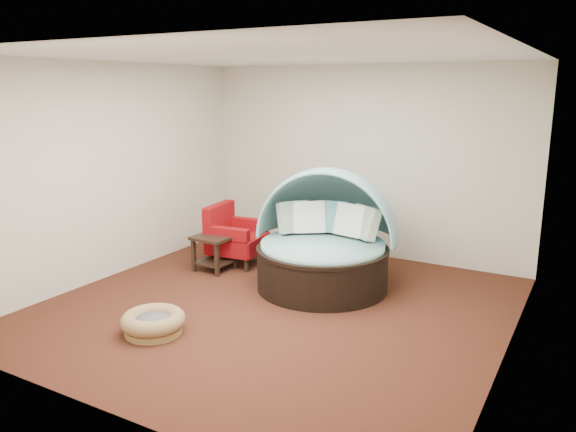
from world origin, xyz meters
The scene contains 10 objects.
floor centered at (0.00, 0.00, 0.00)m, with size 5.00×5.00×0.00m, color #4C2315.
wall_back centered at (0.00, 2.50, 1.40)m, with size 5.00×5.00×0.00m, color beige.
wall_front centered at (0.00, -2.50, 1.40)m, with size 5.00×5.00×0.00m, color beige.
wall_left centered at (-2.50, 0.00, 1.40)m, with size 5.00×5.00×0.00m, color beige.
wall_right centered at (2.50, 0.00, 1.40)m, with size 5.00×5.00×0.00m, color beige.
ceiling centered at (0.00, 0.00, 2.80)m, with size 5.00×5.00×0.00m, color white.
canopy_daybed centered at (0.17, 0.91, 0.70)m, with size 1.98×1.94×1.51m.
pet_basket centered at (-0.73, -1.23, 0.12)m, with size 0.77×0.77×0.23m.
red_armchair centered at (-1.38, 1.14, 0.39)m, with size 0.80×0.80×0.85m.
side_table centered at (-1.42, 0.74, 0.32)m, with size 0.53×0.53×0.49m.
Camera 1 is at (3.13, -5.22, 2.49)m, focal length 35.00 mm.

